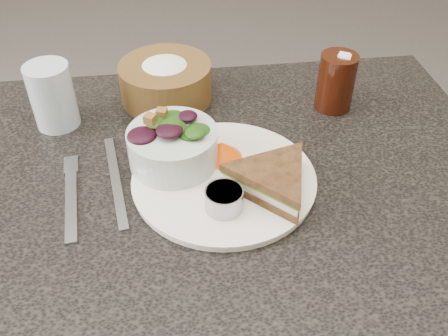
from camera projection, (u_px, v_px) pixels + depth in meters
dining_table at (208, 314)px, 1.03m from camera, size 1.00×0.70×0.75m
dinner_plate at (224, 180)px, 0.78m from camera, size 0.28×0.28×0.01m
sandwich at (273, 180)px, 0.74m from camera, size 0.23×0.23×0.04m
salad_bowl at (172, 141)px, 0.78m from camera, size 0.17×0.17×0.08m
dressing_ramekin at (224, 200)px, 0.71m from camera, size 0.06×0.06×0.03m
orange_wedge at (222, 150)px, 0.80m from camera, size 0.09×0.09×0.03m
fork at (71, 201)px, 0.75m from camera, size 0.03×0.17×0.00m
knife at (116, 180)px, 0.78m from camera, size 0.05×0.22×0.00m
bread_basket at (165, 76)px, 0.94m from camera, size 0.18×0.18×0.10m
cola_glass at (336, 79)px, 0.91m from camera, size 0.09×0.09×0.12m
water_glass at (52, 96)px, 0.87m from camera, size 0.08×0.08×0.12m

